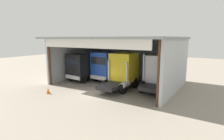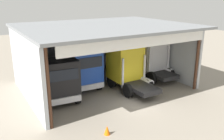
% 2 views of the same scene
% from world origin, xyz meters
% --- Properties ---
extents(ground_plane, '(80.00, 80.00, 0.00)m').
position_xyz_m(ground_plane, '(0.00, 0.00, 0.00)').
color(ground_plane, gray).
rests_on(ground_plane, ground).
extents(workshop_shed, '(13.52, 10.88, 5.36)m').
position_xyz_m(workshop_shed, '(0.00, 5.63, 3.72)').
color(workshop_shed, '#ADB2B7').
rests_on(workshop_shed, ground).
extents(truck_black_center_bay, '(2.82, 4.64, 3.35)m').
position_xyz_m(truck_black_center_bay, '(-4.58, 3.40, 1.74)').
color(truck_black_center_bay, black).
rests_on(truck_black_center_bay, ground).
extents(truck_blue_right_bay, '(2.59, 4.73, 3.59)m').
position_xyz_m(truck_blue_right_bay, '(-1.90, 4.97, 1.91)').
color(truck_blue_right_bay, '#1E47B7').
rests_on(truck_blue_right_bay, ground).
extents(truck_yellow_center_right_bay, '(2.53, 5.15, 3.71)m').
position_xyz_m(truck_yellow_center_right_bay, '(1.40, 3.30, 1.93)').
color(truck_yellow_center_right_bay, yellow).
rests_on(truck_yellow_center_right_bay, ground).
extents(truck_white_yard_outside, '(2.71, 4.36, 3.75)m').
position_xyz_m(truck_white_yard_outside, '(4.89, 4.31, 1.91)').
color(truck_white_yard_outside, white).
rests_on(truck_white_yard_outside, ground).
extents(oil_drum, '(0.58, 0.58, 0.88)m').
position_xyz_m(oil_drum, '(-0.91, 8.94, 0.44)').
color(oil_drum, '#194CB2').
rests_on(oil_drum, ground).
extents(tool_cart, '(0.90, 0.60, 1.00)m').
position_xyz_m(tool_cart, '(-4.91, 8.46, 0.50)').
color(tool_cart, '#1E59A5').
rests_on(tool_cart, ground).
extents(traffic_cone, '(0.36, 0.36, 0.56)m').
position_xyz_m(traffic_cone, '(-3.69, -2.20, 0.28)').
color(traffic_cone, orange).
rests_on(traffic_cone, ground).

